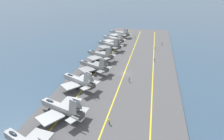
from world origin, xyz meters
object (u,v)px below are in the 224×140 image
object	(u,v)px
parked_jet_sixth	(109,45)
parked_jet_eighth	(119,33)
crew_blue_vest	(129,80)
crew_white_vest	(155,47)
crew_brown_vest	(162,43)
parked_jet_seventh	(113,39)
crew_green_vest	(135,37)
parked_jet_fourth	(93,66)
crew_purple_vest	(154,60)
crew_yellow_vest	(109,121)
parked_jet_third	(78,80)
parked_jet_second	(61,108)
parked_jet_fifth	(100,54)

from	to	relation	value
parked_jet_sixth	parked_jet_eighth	size ratio (longest dim) A/B	0.99
crew_blue_vest	crew_white_vest	distance (m)	43.88
crew_brown_vest	parked_jet_seventh	bearing A→B (deg)	92.40
crew_brown_vest	crew_green_vest	world-z (taller)	crew_brown_vest
parked_jet_seventh	crew_green_vest	world-z (taller)	parked_jet_seventh
parked_jet_fourth	crew_purple_vest	xyz separation A→B (m)	(16.73, -24.03, -1.64)
parked_jet_fourth	parked_jet_sixth	bearing A→B (deg)	0.97
crew_blue_vest	crew_white_vest	world-z (taller)	crew_blue_vest
parked_jet_sixth	crew_green_vest	bearing A→B (deg)	-23.45
parked_jet_fourth	crew_yellow_vest	distance (m)	33.78
crew_white_vest	crew_blue_vest	bearing A→B (deg)	169.04
parked_jet_third	parked_jet_seventh	world-z (taller)	parked_jet_third
parked_jet_seventh	parked_jet_sixth	bearing A→B (deg)	-177.85
parked_jet_second	crew_blue_vest	xyz separation A→B (m)	(23.74, -15.34, -1.42)
parked_jet_second	crew_yellow_vest	size ratio (longest dim) A/B	9.09
parked_jet_seventh	crew_green_vest	distance (m)	18.32
parked_jet_sixth	parked_jet_eighth	bearing A→B (deg)	-0.76
parked_jet_fourth	parked_jet_fifth	size ratio (longest dim) A/B	1.03
parked_jet_fourth	crew_green_vest	bearing A→B (deg)	-10.88
parked_jet_third	crew_green_vest	distance (m)	72.32
crew_yellow_vest	crew_purple_vest	bearing A→B (deg)	-12.11
parked_jet_seventh	crew_brown_vest	xyz separation A→B (m)	(1.21, -28.89, -1.49)
parked_jet_fourth	parked_jet_fifth	distance (m)	13.88
parked_jet_fifth	crew_blue_vest	bearing A→B (deg)	-140.34
parked_jet_third	parked_jet_fourth	size ratio (longest dim) A/B	0.94
parked_jet_second	crew_purple_vest	world-z (taller)	parked_jet_second
parked_jet_second	parked_jet_seventh	xyz separation A→B (m)	(73.38, 1.26, 0.03)
crew_green_vest	crew_white_vest	world-z (taller)	crew_white_vest
parked_jet_second	parked_jet_third	size ratio (longest dim) A/B	1.03
crew_yellow_vest	crew_purple_vest	size ratio (longest dim) A/B	1.01
parked_jet_third	crew_purple_vest	distance (m)	39.71
crew_blue_vest	parked_jet_fifth	bearing A→B (deg)	39.66
parked_jet_eighth	crew_green_vest	distance (m)	11.37
crew_brown_vest	crew_yellow_vest	xyz separation A→B (m)	(-75.43, 14.06, -0.01)
crew_yellow_vest	crew_blue_vest	size ratio (longest dim) A/B	0.96
parked_jet_fifth	crew_white_vest	distance (m)	34.01
crew_white_vest	parked_jet_fourth	bearing A→B (deg)	147.01
crew_green_vest	crew_yellow_vest	world-z (taller)	crew_yellow_vest
parked_jet_seventh	crew_green_vest	size ratio (longest dim) A/B	9.53
crew_purple_vest	parked_jet_second	bearing A→B (deg)	153.01
crew_purple_vest	crew_blue_vest	size ratio (longest dim) A/B	0.95
crew_blue_vest	parked_jet_second	bearing A→B (deg)	147.12
parked_jet_third	crew_yellow_vest	distance (m)	22.36
crew_brown_vest	crew_yellow_vest	world-z (taller)	crew_brown_vest
parked_jet_second	crew_purple_vest	distance (m)	52.39
parked_jet_third	parked_jet_sixth	bearing A→B (deg)	-0.54
parked_jet_eighth	crew_purple_vest	size ratio (longest dim) A/B	9.81
parked_jet_fifth	crew_white_vest	world-z (taller)	parked_jet_fifth
parked_jet_fourth	crew_white_vest	size ratio (longest dim) A/B	9.36
crew_purple_vest	crew_blue_vest	world-z (taller)	crew_blue_vest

